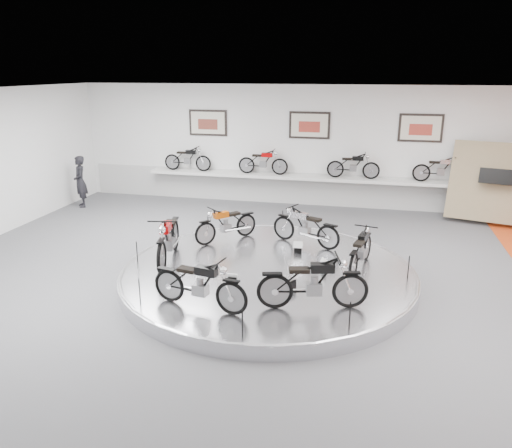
% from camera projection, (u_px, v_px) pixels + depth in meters
% --- Properties ---
extents(floor, '(16.00, 16.00, 0.00)m').
position_uv_depth(floor, '(265.00, 287.00, 10.70)').
color(floor, '#525254').
rests_on(floor, ground).
extents(ceiling, '(16.00, 16.00, 0.00)m').
position_uv_depth(ceiling, '(266.00, 95.00, 9.51)').
color(ceiling, white).
rests_on(ceiling, wall_back).
extents(wall_back, '(16.00, 0.00, 16.00)m').
position_uv_depth(wall_back, '(309.00, 146.00, 16.62)').
color(wall_back, white).
rests_on(wall_back, floor).
extents(wall_front, '(16.00, 0.00, 16.00)m').
position_uv_depth(wall_front, '(64.00, 428.00, 3.60)').
color(wall_front, white).
rests_on(wall_front, floor).
extents(dado_band, '(15.68, 0.04, 1.10)m').
position_uv_depth(dado_band, '(308.00, 189.00, 17.03)').
color(dado_band, '#BCBCBA').
rests_on(dado_band, floor).
extents(display_platform, '(6.40, 6.40, 0.30)m').
position_uv_depth(display_platform, '(268.00, 275.00, 10.94)').
color(display_platform, silver).
rests_on(display_platform, floor).
extents(platform_rim, '(6.40, 6.40, 0.10)m').
position_uv_depth(platform_rim, '(268.00, 270.00, 10.90)').
color(platform_rim, '#B2B2BA').
rests_on(platform_rim, display_platform).
extents(shelf, '(11.00, 0.55, 0.10)m').
position_uv_depth(shelf, '(307.00, 178.00, 16.64)').
color(shelf, silver).
rests_on(shelf, wall_back).
extents(poster_left, '(1.35, 0.06, 0.88)m').
position_uv_depth(poster_left, '(208.00, 123.00, 17.13)').
color(poster_left, beige).
rests_on(poster_left, wall_back).
extents(poster_center, '(1.35, 0.06, 0.88)m').
position_uv_depth(poster_center, '(309.00, 125.00, 16.37)').
color(poster_center, beige).
rests_on(poster_center, wall_back).
extents(poster_right, '(1.35, 0.06, 0.88)m').
position_uv_depth(poster_right, '(421.00, 128.00, 15.62)').
color(poster_right, beige).
rests_on(poster_right, wall_back).
extents(display_panel, '(2.56, 1.52, 2.30)m').
position_uv_depth(display_panel, '(492.00, 182.00, 14.80)').
color(display_panel, '#917B5B').
rests_on(display_panel, floor).
extents(shelf_bike_a, '(1.22, 0.43, 0.73)m').
position_uv_depth(shelf_bike_a, '(188.00, 160.00, 17.42)').
color(shelf_bike_a, black).
rests_on(shelf_bike_a, shelf).
extents(shelf_bike_b, '(1.22, 0.43, 0.73)m').
position_uv_depth(shelf_bike_b, '(263.00, 163.00, 16.84)').
color(shelf_bike_b, '#9B0305').
rests_on(shelf_bike_b, shelf).
extents(shelf_bike_c, '(1.22, 0.43, 0.73)m').
position_uv_depth(shelf_bike_c, '(353.00, 167.00, 16.19)').
color(shelf_bike_c, black).
rests_on(shelf_bike_c, shelf).
extents(shelf_bike_d, '(1.22, 0.43, 0.73)m').
position_uv_depth(shelf_bike_d, '(441.00, 171.00, 15.61)').
color(shelf_bike_d, '#BBBABF').
rests_on(shelf_bike_d, shelf).
extents(bike_a, '(0.84, 1.59, 0.89)m').
position_uv_depth(bike_a, '(361.00, 250.00, 10.74)').
color(bike_a, black).
rests_on(bike_a, display_platform).
extents(bike_b, '(1.69, 1.15, 0.94)m').
position_uv_depth(bike_b, '(306.00, 227.00, 12.25)').
color(bike_b, '#BBBABF').
rests_on(bike_b, display_platform).
extents(bike_c, '(1.41, 1.51, 0.90)m').
position_uv_depth(bike_c, '(226.00, 224.00, 12.55)').
color(bike_c, '#AF4607').
rests_on(bike_c, display_platform).
extents(bike_d, '(1.02, 1.98, 1.11)m').
position_uv_depth(bike_d, '(168.00, 238.00, 11.15)').
color(bike_d, '#9B0305').
rests_on(bike_d, display_platform).
extents(bike_e, '(1.71, 0.88, 0.96)m').
position_uv_depth(bike_e, '(199.00, 284.00, 8.97)').
color(bike_e, black).
rests_on(bike_e, display_platform).
extents(bike_f, '(1.82, 1.00, 1.01)m').
position_uv_depth(bike_f, '(313.00, 282.00, 8.96)').
color(bike_f, black).
rests_on(bike_f, display_platform).
extents(visitor, '(0.71, 0.75, 1.72)m').
position_uv_depth(visitor, '(80.00, 182.00, 16.69)').
color(visitor, black).
rests_on(visitor, floor).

